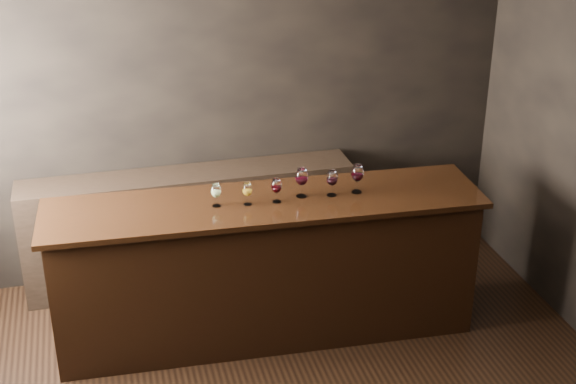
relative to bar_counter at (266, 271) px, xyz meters
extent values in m
cube|color=black|center=(-0.19, 1.16, 0.86)|extent=(5.00, 0.02, 2.80)
cube|color=black|center=(0.00, 0.00, 0.00)|extent=(3.09, 0.82, 1.07)
cube|color=black|center=(0.00, 0.00, 0.56)|extent=(3.20, 0.89, 0.04)
cube|color=black|center=(-0.44, 0.94, -0.05)|extent=(2.72, 0.40, 0.98)
cylinder|color=white|center=(-0.35, 0.00, 0.58)|extent=(0.06, 0.06, 0.00)
cylinder|color=white|center=(-0.35, 0.00, 0.61)|extent=(0.01, 0.01, 0.06)
ellipsoid|color=white|center=(-0.35, 0.00, 0.70)|extent=(0.07, 0.07, 0.10)
cylinder|color=white|center=(-0.35, 0.00, 0.74)|extent=(0.05, 0.05, 0.01)
ellipsoid|color=#CFDA77|center=(-0.35, 0.00, 0.68)|extent=(0.06, 0.06, 0.05)
cylinder|color=white|center=(-0.13, -0.03, 0.58)|extent=(0.06, 0.06, 0.00)
cylinder|color=white|center=(-0.13, -0.03, 0.61)|extent=(0.01, 0.01, 0.06)
ellipsoid|color=white|center=(-0.13, -0.03, 0.69)|extent=(0.07, 0.07, 0.10)
cylinder|color=white|center=(-0.13, -0.03, 0.74)|extent=(0.05, 0.05, 0.01)
ellipsoid|color=#C38015|center=(-0.13, -0.03, 0.68)|extent=(0.06, 0.06, 0.05)
cylinder|color=white|center=(0.08, -0.04, 0.58)|extent=(0.06, 0.06, 0.00)
cylinder|color=white|center=(0.08, -0.04, 0.61)|extent=(0.01, 0.01, 0.07)
ellipsoid|color=white|center=(0.08, -0.04, 0.70)|extent=(0.08, 0.08, 0.11)
cylinder|color=white|center=(0.08, -0.04, 0.75)|extent=(0.06, 0.06, 0.01)
ellipsoid|color=black|center=(0.08, -0.04, 0.68)|extent=(0.06, 0.06, 0.05)
cylinder|color=white|center=(0.27, 0.01, 0.58)|extent=(0.08, 0.08, 0.00)
cylinder|color=white|center=(0.27, 0.01, 0.62)|extent=(0.01, 0.01, 0.08)
ellipsoid|color=white|center=(0.27, 0.01, 0.73)|extent=(0.09, 0.09, 0.13)
cylinder|color=white|center=(0.27, 0.01, 0.79)|extent=(0.07, 0.07, 0.01)
ellipsoid|color=black|center=(0.27, 0.01, 0.71)|extent=(0.07, 0.07, 0.06)
cylinder|color=white|center=(0.49, -0.03, 0.58)|extent=(0.07, 0.07, 0.00)
cylinder|color=white|center=(0.49, -0.03, 0.62)|extent=(0.01, 0.01, 0.07)
ellipsoid|color=white|center=(0.49, -0.03, 0.71)|extent=(0.08, 0.08, 0.12)
cylinder|color=white|center=(0.49, -0.03, 0.77)|extent=(0.06, 0.06, 0.01)
ellipsoid|color=black|center=(0.49, -0.03, 0.69)|extent=(0.07, 0.07, 0.05)
cylinder|color=white|center=(0.68, -0.02, 0.58)|extent=(0.08, 0.08, 0.00)
cylinder|color=white|center=(0.68, -0.02, 0.62)|extent=(0.01, 0.01, 0.08)
ellipsoid|color=white|center=(0.68, -0.02, 0.73)|extent=(0.09, 0.09, 0.13)
cylinder|color=white|center=(0.68, -0.02, 0.79)|extent=(0.07, 0.07, 0.01)
ellipsoid|color=black|center=(0.68, -0.02, 0.71)|extent=(0.07, 0.07, 0.06)
camera|label=1|loc=(-1.13, -5.04, 3.05)|focal=50.00mm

